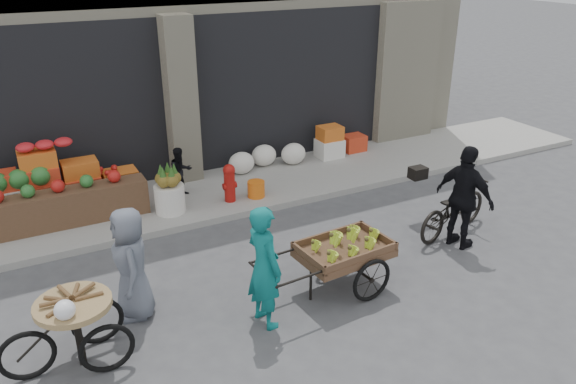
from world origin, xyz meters
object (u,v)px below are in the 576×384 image
bicycle (453,208)px  cyclist (464,198)px  banana_cart (342,249)px  tricycle_cart (75,322)px  vendor_grey (131,264)px  pineapple_bin (170,199)px  fire_hydrant (229,181)px  seated_person (180,172)px  vendor_woman (264,267)px  orange_bucket (256,189)px

bicycle → cyclist: size_ratio=1.03×
banana_cart → tricycle_cart: (-3.45, 0.09, -0.07)m
vendor_grey → pineapple_bin: bearing=160.6°
fire_hydrant → seated_person: 0.96m
fire_hydrant → pineapple_bin: bearing=177.4°
cyclist → bicycle: bearing=-40.5°
fire_hydrant → vendor_grey: 3.41m
pineapple_bin → banana_cart: bearing=-66.3°
vendor_woman → tricycle_cart: vendor_woman is taller
seated_person → banana_cart: bearing=-85.1°
pineapple_bin → seated_person: seated_person is taller
orange_bucket → bicycle: size_ratio=0.19×
orange_bucket → banana_cart: bearing=-93.1°
bicycle → orange_bucket: bearing=28.5°
vendor_woman → banana_cart: bearing=-90.0°
fire_hydrant → vendor_grey: bearing=-133.1°
banana_cart → vendor_woman: 1.27m
vendor_woman → bicycle: 3.88m
pineapple_bin → vendor_woman: bearing=-87.0°
tricycle_cart → banana_cart: bearing=-1.5°
pineapple_bin → seated_person: size_ratio=0.56×
cyclist → orange_bucket: bearing=22.0°
vendor_grey → orange_bucket: bearing=137.2°
tricycle_cart → pineapple_bin: bearing=57.6°
banana_cart → orange_bucket: bearing=82.5°
fire_hydrant → orange_bucket: 0.55m
pineapple_bin → banana_cart: size_ratio=0.24×
pineapple_bin → cyclist: cyclist is taller
pineapple_bin → tricycle_cart: bearing=-122.4°
cyclist → seated_person: bearing=28.4°
pineapple_bin → orange_bucket: 1.61m
vendor_woman → vendor_grey: 1.68m
vendor_grey → banana_cart: bearing=81.0°
pineapple_bin → vendor_grey: vendor_grey is taller
pineapple_bin → fire_hydrant: fire_hydrant is taller
pineapple_bin → vendor_woman: vendor_woman is taller
seated_person → pineapple_bin: bearing=-133.7°
fire_hydrant → vendor_woman: size_ratio=0.44×
orange_bucket → cyclist: bearing=-54.1°
orange_bucket → vendor_grey: bearing=-139.3°
fire_hydrant → cyclist: (2.67, -3.05, 0.33)m
vendor_grey → tricycle_cart: bearing=-44.3°
orange_bucket → seated_person: size_ratio=0.34×
seated_person → vendor_woman: (-0.22, -4.05, 0.23)m
vendor_woman → cyclist: (3.59, 0.35, 0.02)m
vendor_grey → cyclist: bearing=89.9°
banana_cart → vendor_woman: size_ratio=1.33×
banana_cart → tricycle_cart: size_ratio=1.52×
bicycle → vendor_grey: bearing=74.2°
vendor_grey → bicycle: size_ratio=0.88×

